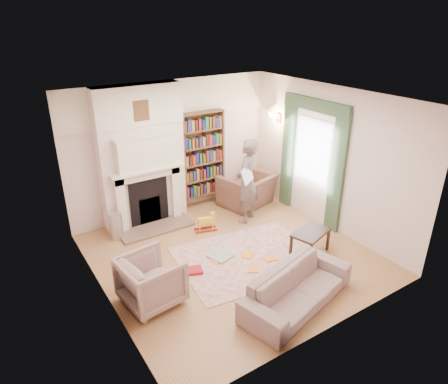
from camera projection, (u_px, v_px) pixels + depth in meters
floor at (232, 255)px, 7.18m from camera, size 4.50×4.50×0.00m
ceiling at (233, 98)px, 6.04m from camera, size 4.50×4.50×0.00m
wall_back at (172, 148)px, 8.33m from camera, size 4.50×0.00×4.50m
wall_front at (335, 244)px, 4.89m from camera, size 4.50×0.00×4.50m
wall_left at (97, 218)px, 5.49m from camera, size 0.00×4.50×4.50m
wall_right at (328, 159)px, 7.72m from camera, size 0.00×4.50×4.50m
fireplace at (142, 158)px, 7.81m from camera, size 1.70×0.58×2.80m
bookcase at (202, 155)px, 8.65m from camera, size 1.00×0.24×1.85m
window at (313, 151)px, 8.00m from camera, size 0.02×0.90×1.30m
curtain_left at (337, 174)px, 7.55m from camera, size 0.07×0.32×2.40m
curtain_right at (288, 154)px, 8.62m from camera, size 0.07×0.32×2.40m
pelmet at (316, 105)px, 7.60m from camera, size 0.09×1.70×0.24m
wall_sconce at (272, 119)px, 8.56m from camera, size 0.20×0.24×0.24m
rug at (248, 258)px, 7.09m from camera, size 2.60×2.12×0.01m
armchair_reading at (247, 190)px, 8.94m from camera, size 1.31×1.21×0.72m
armchair_left at (151, 280)px, 5.88m from camera, size 0.93×0.91×0.76m
sofa at (297, 288)px, 5.87m from camera, size 2.06×1.21×0.57m
man_reading at (247, 181)px, 8.04m from camera, size 0.77×0.71×1.76m
newspaper at (247, 175)px, 7.72m from camera, size 0.42×0.33×0.29m
coffee_table at (310, 242)px, 7.15m from camera, size 0.80×0.63×0.45m
paraffin_heater at (116, 226)px, 7.60m from camera, size 0.28×0.28×0.55m
rocking_horse at (205, 222)px, 7.91m from camera, size 0.47×0.30×0.39m
board_game at (221, 256)px, 7.11m from camera, size 0.45×0.45×0.03m
game_box_lid at (192, 271)px, 6.68m from camera, size 0.39×0.32×0.06m
comic_annuals at (247, 260)px, 6.99m from camera, size 1.08×0.82×0.02m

